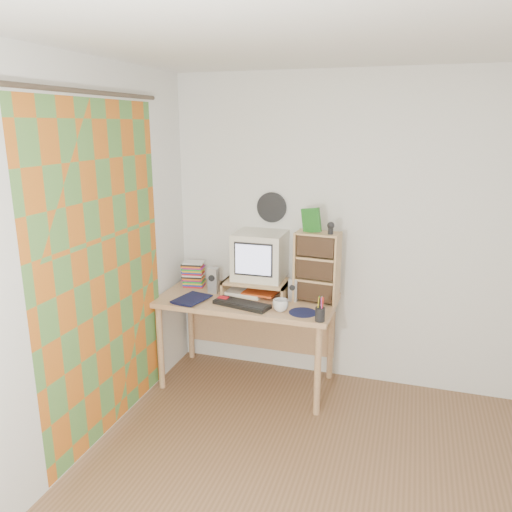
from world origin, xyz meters
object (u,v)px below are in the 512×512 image
Objects in this scene: diary at (181,295)px; dvd_stack at (193,272)px; cd_rack at (317,267)px; mug at (280,305)px; crt_monitor at (259,256)px; desk at (250,311)px; keyboard at (242,304)px.

dvd_stack is at bearing 108.91° from diary.
mug is (-0.21, -0.30, -0.23)m from cd_rack.
diary is (-0.83, 0.03, -0.02)m from mug.
crt_monitor is at bearing -9.06° from dvd_stack.
cd_rack is (1.07, -0.05, 0.15)m from dvd_stack.
dvd_stack is at bearing 170.97° from desk.
cd_rack is 4.77× the size of mug.
crt_monitor is (0.05, 0.09, 0.44)m from desk.
desk is at bearing 141.28° from mug.
cd_rack is 2.15× the size of diary.
dvd_stack is 0.93m from mug.
keyboard is at bearing 177.76° from mug.
crt_monitor is 0.73× the size of cd_rack.
dvd_stack is at bearing 157.95° from mug.
mug is at bearing 10.26° from diary.
keyboard is 0.65m from cd_rack.
diary is (-1.04, -0.27, -0.25)m from cd_rack.
desk is 12.11× the size of mug.
crt_monitor is 0.70m from diary.
dvd_stack is 0.95× the size of diary.
diary is at bearing -150.49° from crt_monitor.
diary reaches higher than keyboard.
cd_rack is at bearing -6.99° from crt_monitor.
mug is at bearing 10.92° from keyboard.
dvd_stack is 1.09m from cd_rack.
cd_rack is at bearing -11.97° from dvd_stack.
keyboard is 0.52m from diary.
desk is 5.46× the size of diary.
crt_monitor is at bearing 58.08° from desk.
cd_rack reaches higher than dvd_stack.
crt_monitor is 1.65× the size of dvd_stack.
mug is (0.86, -0.35, -0.08)m from dvd_stack.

